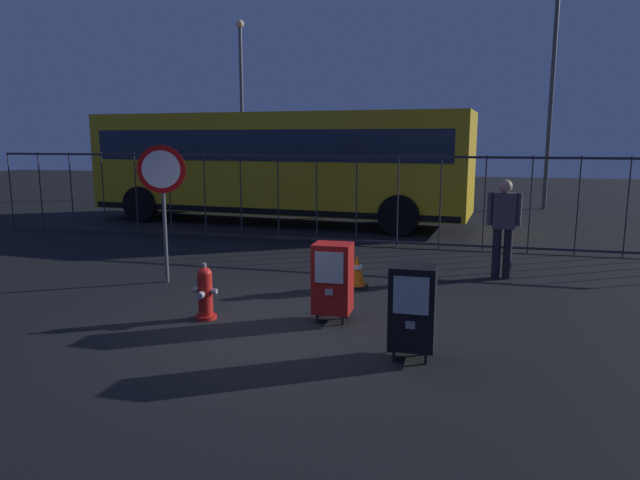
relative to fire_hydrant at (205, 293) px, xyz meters
The scene contains 11 objects.
ground_plane 1.01m from the fire_hydrant, ahead, with size 60.00×60.00×0.00m, color black.
fire_hydrant is the anchor object (origin of this frame).
newspaper_box_primary 1.68m from the fire_hydrant, 11.36° to the left, with size 0.48×0.42×1.02m.
newspaper_box_secondary 2.84m from the fire_hydrant, 14.74° to the right, with size 0.48×0.42×1.02m.
stop_sign 2.53m from the fire_hydrant, 131.75° to the left, with size 0.71×0.31×2.23m.
pedestrian 5.11m from the fire_hydrant, 39.95° to the left, with size 0.55×0.22×1.67m.
traffic_cone 2.65m from the fire_hydrant, 52.13° to the left, with size 0.36×0.36×0.53m.
fence_barrier 5.79m from the fire_hydrant, 80.50° to the left, with size 18.03×0.04×2.00m.
bus_near 8.97m from the fire_hydrant, 101.95° to the left, with size 10.67×3.46×3.00m.
street_light_near_left 16.86m from the fire_hydrant, 109.77° to the left, with size 0.32×0.32×6.90m.
street_light_near_right 15.39m from the fire_hydrant, 66.92° to the left, with size 0.32×0.32×7.43m.
Camera 1 is at (2.27, -6.68, 2.34)m, focal length 32.33 mm.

